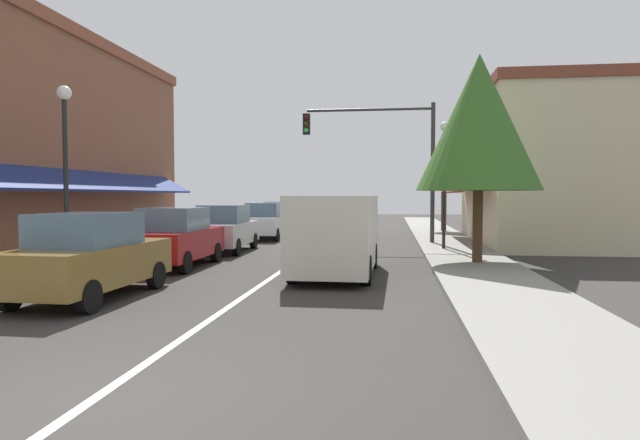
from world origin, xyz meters
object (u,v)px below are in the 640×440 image
object	(u,v)px
parked_car_nearest_left	(89,256)
street_lamp_left_near	(65,150)
parked_car_second_left	(175,238)
parked_car_far_left	(265,221)
parked_car_distant_left	(280,217)
tree_right_near	(479,123)
parked_car_third_left	(225,229)
tree_right_far	(444,162)
van_in_lane	(337,232)
traffic_signal_mast_arm	(388,148)
street_lamp_right_mid	(444,165)

from	to	relation	value
parked_car_nearest_left	street_lamp_left_near	world-z (taller)	street_lamp_left_near
parked_car_second_left	parked_car_far_left	world-z (taller)	same
parked_car_distant_left	parked_car_nearest_left	bearing A→B (deg)	-90.41
street_lamp_left_near	tree_right_near	xyz separation A→B (m)	(10.75, 4.03, 1.02)
parked_car_distant_left	tree_right_near	xyz separation A→B (m)	(8.86, -13.62, 3.42)
parked_car_third_left	tree_right_far	xyz separation A→B (m)	(9.16, 11.75, 3.13)
parked_car_nearest_left	tree_right_near	distance (m)	11.40
parked_car_nearest_left	parked_car_distant_left	xyz separation A→B (m)	(-0.15, 20.12, 0.00)
van_in_lane	traffic_signal_mast_arm	distance (m)	9.86
parked_car_nearest_left	traffic_signal_mast_arm	world-z (taller)	traffic_signal_mast_arm
parked_car_far_left	parked_car_distant_left	size ratio (longest dim) A/B	1.01
parked_car_third_left	parked_car_far_left	xyz separation A→B (m)	(0.13, 6.08, 0.00)
parked_car_distant_left	traffic_signal_mast_arm	size ratio (longest dim) A/B	0.68
parked_car_nearest_left	parked_car_distant_left	distance (m)	20.12
tree_right_far	parked_car_second_left	bearing A→B (deg)	-119.76
parked_car_nearest_left	van_in_lane	size ratio (longest dim) A/B	0.79
parked_car_far_left	van_in_lane	xyz separation A→B (m)	(4.65, -11.51, 0.27)
van_in_lane	tree_right_far	distance (m)	17.96
parked_car_distant_left	tree_right_far	distance (m)	9.80
tree_right_far	parked_car_third_left	bearing A→B (deg)	-127.96
parked_car_third_left	traffic_signal_mast_arm	xyz separation A→B (m)	(6.05, 3.86, 3.29)
van_in_lane	parked_car_distant_left	bearing A→B (deg)	107.67
parked_car_third_left	parked_car_far_left	distance (m)	6.08
parked_car_nearest_left	tree_right_far	bearing A→B (deg)	68.04
van_in_lane	tree_right_far	xyz separation A→B (m)	(4.38, 17.18, 2.87)
parked_car_distant_left	tree_right_near	bearing A→B (deg)	-57.78
parked_car_second_left	van_in_lane	world-z (taller)	van_in_lane
traffic_signal_mast_arm	parked_car_far_left	bearing A→B (deg)	159.52
parked_car_third_left	street_lamp_right_mid	bearing A→B (deg)	6.86
parked_car_third_left	parked_car_distant_left	world-z (taller)	same
parked_car_second_left	parked_car_third_left	size ratio (longest dim) A/B	0.99
traffic_signal_mast_arm	tree_right_near	distance (m)	7.36
tree_right_far	parked_car_distant_left	bearing A→B (deg)	-173.23
van_in_lane	tree_right_near	distance (m)	5.67
parked_car_second_left	traffic_signal_mast_arm	size ratio (longest dim) A/B	0.68
parked_car_nearest_left	van_in_lane	bearing A→B (deg)	41.88
street_lamp_left_near	tree_right_far	size ratio (longest dim) A/B	0.90
van_in_lane	tree_right_near	size ratio (longest dim) A/B	0.82
parked_car_second_left	parked_car_far_left	size ratio (longest dim) A/B	0.99
parked_car_second_left	van_in_lane	xyz separation A→B (m)	(4.89, -0.96, 0.27)
parked_car_nearest_left	parked_car_distant_left	world-z (taller)	same
traffic_signal_mast_arm	street_lamp_right_mid	bearing A→B (deg)	-51.06
parked_car_third_left	tree_right_near	xyz separation A→B (m)	(8.80, -2.97, 3.42)
van_in_lane	tree_right_far	world-z (taller)	tree_right_far
parked_car_second_left	parked_car_distant_left	bearing A→B (deg)	89.17
parked_car_third_left	street_lamp_left_near	xyz separation A→B (m)	(-1.95, -7.00, 2.40)
parked_car_distant_left	van_in_lane	distance (m)	16.80
parked_car_far_left	traffic_signal_mast_arm	size ratio (longest dim) A/B	0.68
parked_car_far_left	tree_right_near	xyz separation A→B (m)	(8.68, -9.04, 3.42)
parked_car_third_left	street_lamp_right_mid	size ratio (longest dim) A/B	0.85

